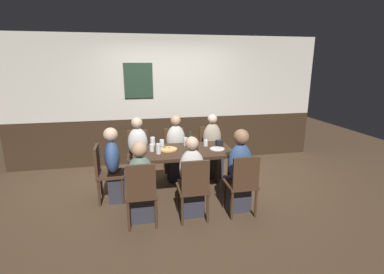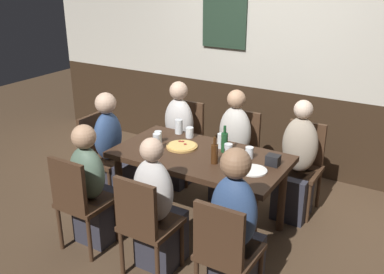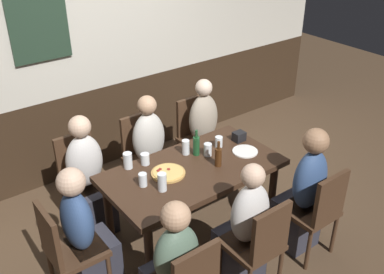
% 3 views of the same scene
% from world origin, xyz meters
% --- Properties ---
extents(ground_plane, '(12.00, 12.00, 0.00)m').
position_xyz_m(ground_plane, '(0.00, 0.00, 0.00)').
color(ground_plane, '#4C3826').
extents(wall_back, '(6.40, 0.13, 2.60)m').
position_xyz_m(wall_back, '(-0.00, 1.65, 1.30)').
color(wall_back, '#332316').
rests_on(wall_back, ground_plane).
extents(dining_table, '(1.54, 0.82, 0.74)m').
position_xyz_m(dining_table, '(0.00, 0.00, 0.65)').
color(dining_table, '#382316').
rests_on(dining_table, ground_plane).
extents(chair_mid_far, '(0.40, 0.40, 0.88)m').
position_xyz_m(chair_mid_far, '(0.00, 0.83, 0.50)').
color(chair_mid_far, '#422B1C').
rests_on(chair_mid_far, ground_plane).
extents(chair_left_near, '(0.40, 0.40, 0.88)m').
position_xyz_m(chair_left_near, '(-0.68, -0.83, 0.50)').
color(chair_left_near, '#422B1C').
rests_on(chair_left_near, ground_plane).
extents(chair_mid_near, '(0.40, 0.40, 0.88)m').
position_xyz_m(chair_mid_near, '(0.00, -0.83, 0.50)').
color(chair_mid_near, '#422B1C').
rests_on(chair_mid_near, ground_plane).
extents(chair_right_far, '(0.40, 0.40, 0.88)m').
position_xyz_m(chair_right_far, '(0.68, 0.83, 0.50)').
color(chair_right_far, '#422B1C').
rests_on(chair_right_far, ground_plane).
extents(chair_head_west, '(0.40, 0.40, 0.88)m').
position_xyz_m(chair_head_west, '(-1.18, 0.00, 0.50)').
color(chair_head_west, '#422B1C').
rests_on(chair_head_west, ground_plane).
extents(chair_left_far, '(0.40, 0.40, 0.88)m').
position_xyz_m(chair_left_far, '(-0.68, 0.83, 0.50)').
color(chair_left_far, '#422B1C').
rests_on(chair_left_far, ground_plane).
extents(chair_right_near, '(0.40, 0.40, 0.88)m').
position_xyz_m(chair_right_near, '(0.68, -0.83, 0.50)').
color(chair_right_near, '#422B1C').
rests_on(chair_right_near, ground_plane).
extents(person_mid_far, '(0.34, 0.37, 1.16)m').
position_xyz_m(person_mid_far, '(-0.00, 0.67, 0.49)').
color(person_mid_far, '#2D2D38').
rests_on(person_mid_far, ground_plane).
extents(person_left_near, '(0.34, 0.37, 1.11)m').
position_xyz_m(person_left_near, '(-0.68, -0.66, 0.47)').
color(person_left_near, '#2D2D38').
rests_on(person_left_near, ground_plane).
extents(person_mid_near, '(0.34, 0.37, 1.13)m').
position_xyz_m(person_mid_near, '(0.00, -0.66, 0.47)').
color(person_mid_near, '#2D2D38').
rests_on(person_mid_near, ground_plane).
extents(person_right_far, '(0.34, 0.37, 1.16)m').
position_xyz_m(person_right_far, '(0.68, 0.67, 0.49)').
color(person_right_far, '#2D2D38').
rests_on(person_right_far, ground_plane).
extents(person_head_west, '(0.37, 0.34, 1.15)m').
position_xyz_m(person_head_west, '(-1.02, 0.00, 0.49)').
color(person_head_west, '#2D2D38').
rests_on(person_head_west, ground_plane).
extents(person_left_far, '(0.34, 0.37, 1.15)m').
position_xyz_m(person_left_far, '(-0.68, 0.67, 0.49)').
color(person_left_far, '#2D2D38').
rests_on(person_left_far, ground_plane).
extents(person_right_near, '(0.34, 0.37, 1.20)m').
position_xyz_m(person_right_near, '(0.68, -0.67, 0.51)').
color(person_right_near, '#2D2D38').
rests_on(person_right_near, ground_plane).
extents(pizza, '(0.29, 0.29, 0.03)m').
position_xyz_m(pizza, '(-0.22, 0.05, 0.75)').
color(pizza, tan).
rests_on(pizza, dining_table).
extents(tumbler_short, '(0.08, 0.08, 0.14)m').
position_xyz_m(tumbler_short, '(-0.44, 0.34, 0.80)').
color(tumbler_short, silver).
rests_on(tumbler_short, dining_table).
extents(beer_glass_half, '(0.07, 0.07, 0.11)m').
position_xyz_m(beer_glass_half, '(-0.48, 0.04, 0.79)').
color(beer_glass_half, silver).
rests_on(beer_glass_half, dining_table).
extents(pint_glass_stout, '(0.07, 0.07, 0.14)m').
position_xyz_m(pint_glass_stout, '(0.09, 0.23, 0.80)').
color(pint_glass_stout, silver).
rests_on(pint_glass_stout, dining_table).
extents(pint_glass_amber, '(0.07, 0.07, 0.10)m').
position_xyz_m(pint_glass_amber, '(0.41, 0.14, 0.79)').
color(pint_glass_amber, silver).
rests_on(pint_glass_amber, dining_table).
extents(pint_glass_pale, '(0.08, 0.08, 0.10)m').
position_xyz_m(pint_glass_pale, '(-0.29, 0.30, 0.78)').
color(pint_glass_pale, silver).
rests_on(pint_glass_pale, dining_table).
extents(highball_clear, '(0.07, 0.07, 0.15)m').
position_xyz_m(highball_clear, '(-0.39, -0.11, 0.81)').
color(highball_clear, silver).
rests_on(highball_clear, dining_table).
extents(tumbler_water, '(0.07, 0.07, 0.12)m').
position_xyz_m(tumbler_water, '(0.23, 0.09, 0.79)').
color(tumbler_water, silver).
rests_on(tumbler_water, dining_table).
extents(beer_bottle_green, '(0.06, 0.06, 0.25)m').
position_xyz_m(beer_bottle_green, '(0.16, 0.16, 0.84)').
color(beer_bottle_green, '#194723').
rests_on(beer_bottle_green, dining_table).
extents(beer_bottle_brown, '(0.06, 0.06, 0.24)m').
position_xyz_m(beer_bottle_brown, '(0.20, -0.10, 0.83)').
color(beer_bottle_brown, '#42230F').
rests_on(beer_bottle_brown, dining_table).
extents(plate_white_large, '(0.23, 0.23, 0.01)m').
position_xyz_m(plate_white_large, '(0.54, -0.07, 0.75)').
color(plate_white_large, white).
rests_on(plate_white_large, dining_table).
extents(condiment_caddy, '(0.11, 0.09, 0.09)m').
position_xyz_m(condiment_caddy, '(0.63, 0.12, 0.79)').
color(condiment_caddy, black).
rests_on(condiment_caddy, dining_table).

